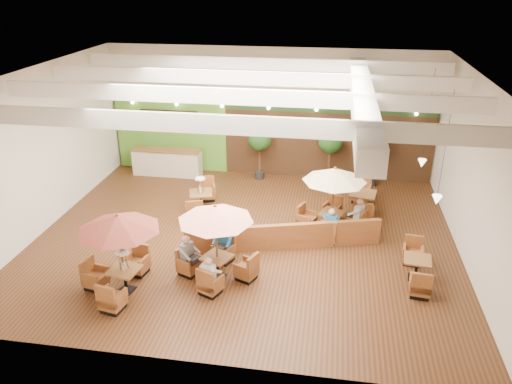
% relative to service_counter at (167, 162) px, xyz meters
% --- Properties ---
extents(room, '(14.04, 14.00, 5.52)m').
position_rel_service_counter_xyz_m(room, '(4.65, -3.88, 3.05)').
color(room, '#381E0F').
rests_on(room, ground).
extents(service_counter, '(3.00, 0.75, 1.18)m').
position_rel_service_counter_xyz_m(service_counter, '(0.00, 0.00, 0.00)').
color(service_counter, beige).
rests_on(service_counter, ground).
extents(booth_divider, '(6.21, 1.96, 0.89)m').
position_rel_service_counter_xyz_m(booth_divider, '(5.79, -5.63, -0.14)').
color(booth_divider, brown).
rests_on(booth_divider, ground).
extents(table_0, '(2.37, 2.47, 2.46)m').
position_rel_service_counter_xyz_m(table_0, '(1.56, -8.65, 1.18)').
color(table_0, brown).
rests_on(table_0, ground).
extents(table_1, '(2.48, 2.48, 2.38)m').
position_rel_service_counter_xyz_m(table_1, '(4.01, -7.54, 1.06)').
color(table_1, brown).
rests_on(table_1, ground).
extents(table_2, '(2.46, 2.46, 2.37)m').
position_rel_service_counter_xyz_m(table_2, '(7.28, -4.08, 1.05)').
color(table_2, brown).
rests_on(table_2, ground).
extents(table_3, '(1.03, 2.60, 1.51)m').
position_rel_service_counter_xyz_m(table_3, '(2.39, -3.26, -0.09)').
color(table_3, brown).
rests_on(table_3, ground).
extents(table_4, '(0.86, 2.34, 0.86)m').
position_rel_service_counter_xyz_m(table_4, '(9.80, -6.72, -0.26)').
color(table_4, brown).
rests_on(table_4, ground).
extents(table_5, '(1.08, 2.89, 1.05)m').
position_rel_service_counter_xyz_m(table_5, '(8.36, -2.58, -0.18)').
color(table_5, brown).
rests_on(table_5, ground).
extents(topiary_0, '(0.98, 0.98, 2.27)m').
position_rel_service_counter_xyz_m(topiary_0, '(4.09, 0.20, 1.11)').
color(topiary_0, black).
rests_on(topiary_0, ground).
extents(topiary_1, '(1.02, 1.02, 2.37)m').
position_rel_service_counter_xyz_m(topiary_1, '(7.05, 0.20, 1.18)').
color(topiary_1, black).
rests_on(topiary_1, ground).
extents(topiary_2, '(0.97, 0.97, 2.26)m').
position_rel_service_counter_xyz_m(topiary_2, '(8.86, 0.20, 1.10)').
color(topiary_2, black).
rests_on(topiary_2, ground).
extents(diner_0, '(0.41, 0.38, 0.75)m').
position_rel_service_counter_xyz_m(diner_0, '(4.01, -8.41, 0.16)').
color(diner_0, silver).
rests_on(diner_0, ground).
extents(diner_1, '(0.45, 0.40, 0.83)m').
position_rel_service_counter_xyz_m(diner_1, '(4.01, -6.67, 0.19)').
color(diner_1, '#24619D').
rests_on(diner_1, ground).
extents(diner_2, '(0.42, 0.45, 0.82)m').
position_rel_service_counter_xyz_m(diner_2, '(3.15, -7.54, 0.18)').
color(diner_2, gray).
rests_on(diner_2, ground).
extents(diner_3, '(0.44, 0.40, 0.80)m').
position_rel_service_counter_xyz_m(diner_3, '(7.28, -4.94, 0.17)').
color(diner_3, '#24619D').
rests_on(diner_3, ground).
extents(diner_4, '(0.44, 0.46, 0.81)m').
position_rel_service_counter_xyz_m(diner_4, '(8.15, -4.08, 0.18)').
color(diner_4, silver).
rests_on(diner_4, ground).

